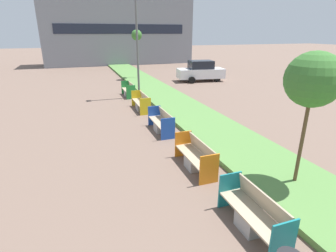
# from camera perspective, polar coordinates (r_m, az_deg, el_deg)

# --- Properties ---
(planter_grass_strip) EXTENTS (2.80, 120.00, 0.18)m
(planter_grass_strip) POSITION_cam_1_polar(r_m,az_deg,el_deg) (11.49, 11.84, -2.00)
(planter_grass_strip) COLOR #568442
(planter_grass_strip) RESTS_ON ground
(building_backdrop) EXTENTS (20.09, 5.37, 8.51)m
(building_backdrop) POSITION_cam_1_polar(r_m,az_deg,el_deg) (39.56, -10.57, 19.39)
(building_backdrop) COLOR gray
(building_backdrop) RESTS_ON ground
(bench_teal_frame) EXTENTS (0.65, 1.93, 0.94)m
(bench_teal_frame) POSITION_cam_1_polar(r_m,az_deg,el_deg) (6.52, 18.06, -18.09)
(bench_teal_frame) COLOR #9E9B96
(bench_teal_frame) RESTS_ON ground
(bench_orange_frame) EXTENTS (0.65, 2.04, 0.94)m
(bench_orange_frame) POSITION_cam_1_polar(r_m,az_deg,el_deg) (8.71, 6.04, -6.95)
(bench_orange_frame) COLOR #9E9B96
(bench_orange_frame) RESTS_ON ground
(bench_blue_frame) EXTENTS (0.65, 2.03, 0.94)m
(bench_blue_frame) POSITION_cam_1_polar(r_m,az_deg,el_deg) (11.82, -1.43, 0.48)
(bench_blue_frame) COLOR #9E9B96
(bench_blue_frame) RESTS_ON ground
(bench_yellow_frame) EXTENTS (0.65, 2.17, 0.94)m
(bench_yellow_frame) POSITION_cam_1_polar(r_m,az_deg,el_deg) (15.28, -5.80, 4.86)
(bench_yellow_frame) COLOR #9E9B96
(bench_yellow_frame) RESTS_ON ground
(bench_green_frame) EXTENTS (0.65, 1.93, 0.94)m
(bench_green_frame) POSITION_cam_1_polar(r_m,az_deg,el_deg) (18.80, -8.55, 7.53)
(bench_green_frame) COLOR #9E9B96
(bench_green_frame) RESTS_ON ground
(street_lamp_post) EXTENTS (0.24, 0.44, 8.53)m
(street_lamp_post) POSITION_cam_1_polar(r_m,az_deg,el_deg) (17.97, -6.86, 20.83)
(street_lamp_post) COLOR #56595B
(street_lamp_post) RESTS_ON ground
(sapling_tree_near) EXTENTS (1.44, 1.44, 3.84)m
(sapling_tree_near) POSITION_cam_1_polar(r_m,az_deg,el_deg) (7.73, 29.07, 8.71)
(sapling_tree_near) COLOR brown
(sapling_tree_near) RESTS_ON ground
(sapling_tree_far) EXTENTS (0.96, 0.96, 4.51)m
(sapling_tree_far) POSITION_cam_1_polar(r_m,az_deg,el_deg) (25.56, -6.84, 18.86)
(sapling_tree_far) COLOR brown
(sapling_tree_far) RESTS_ON ground
(parked_car_distant) EXTENTS (4.40, 2.33, 1.86)m
(parked_car_distant) POSITION_cam_1_polar(r_m,az_deg,el_deg) (24.71, 7.11, 11.78)
(parked_car_distant) COLOR silver
(parked_car_distant) RESTS_ON ground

